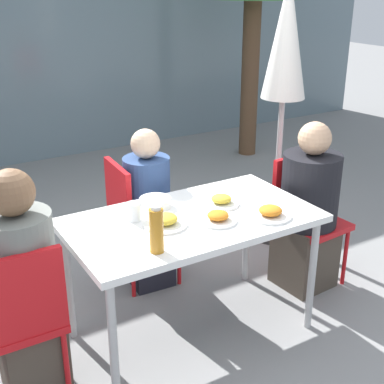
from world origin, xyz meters
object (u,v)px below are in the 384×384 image
object	(u,v)px
person_far	(148,214)
bottle	(156,230)
salad_bowl	(155,203)
chair_left	(20,315)
chair_far	(134,214)
closed_umbrella	(285,53)
chair_right	(304,210)
person_left	(24,293)
drinking_cup	(134,212)
person_right	(308,213)

from	to	relation	value
person_far	bottle	bearing A→B (deg)	-20.23
bottle	salad_bowl	size ratio (longest dim) A/B	1.31
chair_left	salad_bowl	world-z (taller)	chair_left
chair_far	closed_umbrella	world-z (taller)	closed_umbrella
chair_right	closed_umbrella	distance (m)	1.15
person_far	chair_far	bearing A→B (deg)	-122.02
chair_left	closed_umbrella	xyz separation A→B (m)	(2.22, 0.82, 0.96)
chair_left	person_left	xyz separation A→B (m)	(0.05, 0.08, 0.06)
chair_far	bottle	world-z (taller)	bottle
person_left	salad_bowl	bearing A→B (deg)	15.36
person_far	person_left	bearing A→B (deg)	-54.02
chair_left	person_far	bearing A→B (deg)	34.88
person_left	person_far	world-z (taller)	person_left
person_far	bottle	distance (m)	1.03
chair_far	salad_bowl	distance (m)	0.54
chair_far	chair_right	bearing A→B (deg)	65.78
drinking_cup	chair_far	bearing A→B (deg)	66.07
chair_left	chair_right	world-z (taller)	same
drinking_cup	salad_bowl	xyz separation A→B (m)	(0.18, 0.10, -0.03)
chair_left	person_far	size ratio (longest dim) A/B	0.80
chair_far	person_far	size ratio (longest dim) A/B	0.80
salad_bowl	person_right	bearing A→B (deg)	-8.52
person_right	closed_umbrella	world-z (taller)	closed_umbrella
closed_umbrella	drinking_cup	size ratio (longest dim) A/B	19.53
bottle	closed_umbrella	bearing A→B (deg)	32.22
chair_right	bottle	distance (m)	1.44
person_left	chair_right	world-z (taller)	person_left
chair_far	closed_umbrella	size ratio (longest dim) A/B	0.43
chair_right	salad_bowl	xyz separation A→B (m)	(-1.09, 0.07, 0.27)
person_right	chair_far	xyz separation A→B (m)	(-0.98, 0.62, -0.02)
chair_left	chair_far	xyz separation A→B (m)	(0.95, 0.76, 0.00)
bottle	drinking_cup	distance (m)	0.39
chair_left	chair_far	world-z (taller)	same
chair_left	salad_bowl	bearing A→B (deg)	19.29
chair_right	chair_far	distance (m)	1.16
chair_left	person_far	distance (m)	1.25
person_left	drinking_cup	xyz separation A→B (m)	(0.65, 0.12, 0.23)
person_left	bottle	xyz separation A→B (m)	(0.59, -0.26, 0.30)
person_right	drinking_cup	xyz separation A→B (m)	(-1.23, 0.05, 0.27)
chair_right	bottle	size ratio (longest dim) A/B	3.66
closed_umbrella	bottle	world-z (taller)	closed_umbrella
chair_right	person_far	distance (m)	1.06
person_left	closed_umbrella	world-z (taller)	closed_umbrella
chair_left	person_left	distance (m)	0.11
chair_left	chair_right	bearing A→B (deg)	6.92
chair_right	person_right	bearing A→B (deg)	57.98
person_left	person_far	size ratio (longest dim) A/B	1.10
chair_right	person_right	distance (m)	0.10
person_right	bottle	world-z (taller)	person_right
person_right	person_left	bearing A→B (deg)	-2.30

